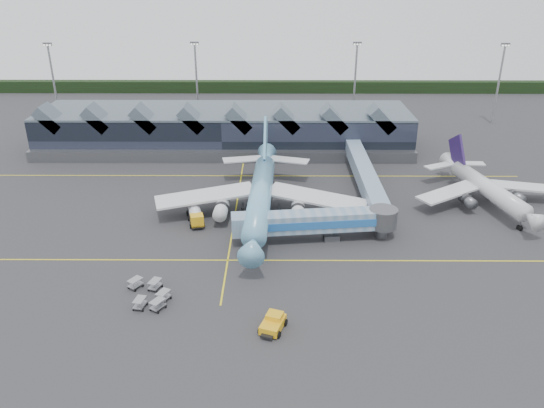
{
  "coord_description": "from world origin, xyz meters",
  "views": [
    {
      "loc": [
        7.32,
        -79.38,
        42.13
      ],
      "look_at": [
        6.84,
        2.21,
        5.0
      ],
      "focal_mm": 35.0,
      "sensor_mm": 36.0,
      "label": 1
    }
  ],
  "objects_px": {
    "main_airliner": "(261,193)",
    "regional_jet": "(485,187)",
    "jet_bridge": "(324,221)",
    "fuel_truck": "(195,212)",
    "pushback_tug": "(273,323)"
  },
  "relations": [
    {
      "from": "fuel_truck",
      "to": "regional_jet",
      "type": "bearing_deg",
      "value": -6.29
    },
    {
      "from": "regional_jet",
      "to": "fuel_truck",
      "type": "bearing_deg",
      "value": 176.31
    },
    {
      "from": "jet_bridge",
      "to": "pushback_tug",
      "type": "height_order",
      "value": "jet_bridge"
    },
    {
      "from": "main_airliner",
      "to": "pushback_tug",
      "type": "xyz_separation_m",
      "value": [
        2.35,
        -33.74,
        -3.38
      ]
    },
    {
      "from": "main_airliner",
      "to": "regional_jet",
      "type": "distance_m",
      "value": 42.89
    },
    {
      "from": "fuel_truck",
      "to": "pushback_tug",
      "type": "relative_size",
      "value": 1.8
    },
    {
      "from": "regional_jet",
      "to": "jet_bridge",
      "type": "bearing_deg",
      "value": -166.7
    },
    {
      "from": "regional_jet",
      "to": "fuel_truck",
      "type": "xyz_separation_m",
      "value": [
        -54.33,
        -7.91,
        -1.76
      ]
    },
    {
      "from": "fuel_truck",
      "to": "pushback_tug",
      "type": "bearing_deg",
      "value": -80.09
    },
    {
      "from": "main_airliner",
      "to": "regional_jet",
      "type": "xyz_separation_m",
      "value": [
        42.57,
        5.16,
        -0.85
      ]
    },
    {
      "from": "jet_bridge",
      "to": "fuel_truck",
      "type": "height_order",
      "value": "jet_bridge"
    },
    {
      "from": "main_airliner",
      "to": "fuel_truck",
      "type": "xyz_separation_m",
      "value": [
        -11.76,
        -2.75,
        -2.62
      ]
    },
    {
      "from": "main_airliner",
      "to": "pushback_tug",
      "type": "relative_size",
      "value": 9.28
    },
    {
      "from": "main_airliner",
      "to": "pushback_tug",
      "type": "bearing_deg",
      "value": -83.91
    },
    {
      "from": "main_airliner",
      "to": "pushback_tug",
      "type": "distance_m",
      "value": 33.99
    }
  ]
}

